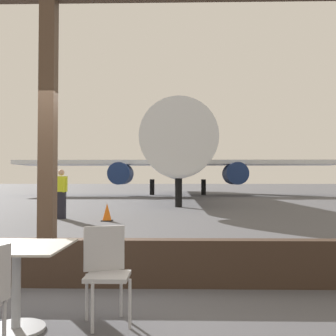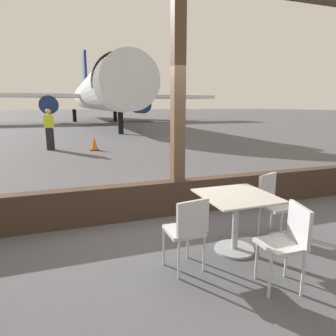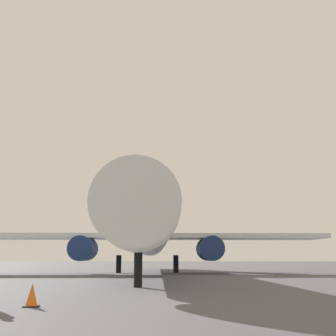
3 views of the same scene
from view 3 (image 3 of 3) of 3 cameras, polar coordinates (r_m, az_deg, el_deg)
The scene contains 3 objects.
ground_plane at distance 42.96m, azimuth -5.08°, elevation -14.01°, with size 220.00×220.00×0.00m, color #4C4C51.
airplane at distance 32.58m, azimuth -2.96°, elevation -8.88°, with size 28.93×36.15×10.04m.
traffic_cone at distance 11.58m, azimuth -18.44°, elevation -16.52°, with size 0.36×0.36×0.59m.
Camera 3 is at (2.57, -2.87, 1.23)m, focal length 43.72 mm.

